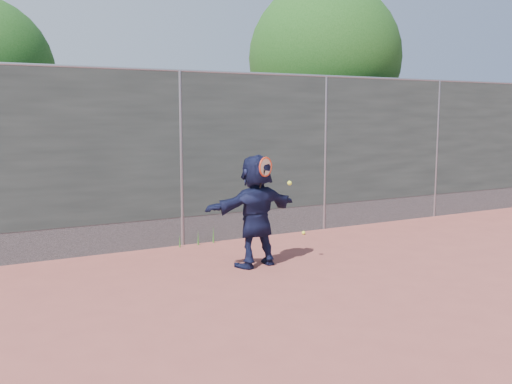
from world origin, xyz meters
name	(u,v)px	position (x,y,z in m)	size (l,w,h in m)	color
ground	(286,303)	(0.00, 0.00, 0.00)	(80.00, 80.00, 0.00)	#9E4C42
player	(256,211)	(0.49, 1.68, 0.84)	(1.56, 0.50, 1.69)	#131736
ball_ground	(304,233)	(2.35, 3.23, 0.03)	(0.07, 0.07, 0.07)	#ECFB37
fence	(181,155)	(0.00, 3.50, 1.58)	(20.00, 0.06, 3.03)	#38423D
swing_action	(268,170)	(0.57, 1.47, 1.47)	(0.53, 0.20, 0.51)	red
tree_right	(330,63)	(4.68, 5.75, 3.49)	(3.78, 3.60, 5.39)	#382314
weed_clump	(200,237)	(0.29, 3.38, 0.13)	(0.68, 0.07, 0.30)	#387226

